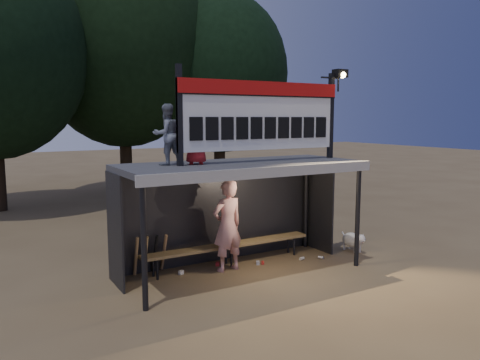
% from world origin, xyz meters
% --- Properties ---
extents(ground, '(80.00, 80.00, 0.00)m').
position_xyz_m(ground, '(0.00, 0.00, 0.00)').
color(ground, brown).
rests_on(ground, ground).
extents(player, '(0.76, 0.55, 1.95)m').
position_xyz_m(player, '(-0.20, 0.24, 0.97)').
color(player, white).
rests_on(player, ground).
extents(child_a, '(0.64, 0.54, 1.18)m').
position_xyz_m(child_a, '(-1.50, 0.29, 2.91)').
color(child_a, slate).
rests_on(child_a, dugout_shelter).
extents(child_b, '(0.61, 0.52, 1.05)m').
position_xyz_m(child_b, '(-0.96, 0.12, 2.85)').
color(child_b, maroon).
rests_on(child_b, dugout_shelter).
extents(dugout_shelter, '(5.10, 2.08, 2.32)m').
position_xyz_m(dugout_shelter, '(0.00, 0.24, 1.85)').
color(dugout_shelter, '#3B3B3E').
rests_on(dugout_shelter, ground).
extents(scoreboard_assembly, '(4.10, 0.27, 1.99)m').
position_xyz_m(scoreboard_assembly, '(0.56, -0.01, 3.32)').
color(scoreboard_assembly, black).
rests_on(scoreboard_assembly, dugout_shelter).
extents(bench, '(4.00, 0.35, 0.48)m').
position_xyz_m(bench, '(0.00, 0.55, 0.43)').
color(bench, olive).
rests_on(bench, ground).
extents(tree_mid, '(7.22, 7.22, 10.36)m').
position_xyz_m(tree_mid, '(1.00, 11.50, 6.17)').
color(tree_mid, black).
rests_on(tree_mid, ground).
extents(tree_right, '(6.08, 6.08, 8.72)m').
position_xyz_m(tree_right, '(5.00, 10.50, 5.19)').
color(tree_right, black).
rests_on(tree_right, ground).
extents(dog, '(0.36, 0.81, 0.49)m').
position_xyz_m(dog, '(3.13, -0.05, 0.28)').
color(dog, beige).
rests_on(dog, ground).
extents(bats, '(0.68, 0.35, 0.84)m').
position_xyz_m(bats, '(-1.71, 0.82, 0.43)').
color(bats, '#A57E4D').
rests_on(bats, ground).
extents(litter, '(3.33, 0.87, 0.08)m').
position_xyz_m(litter, '(0.56, 0.25, 0.04)').
color(litter, '#B31E21').
rests_on(litter, ground).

